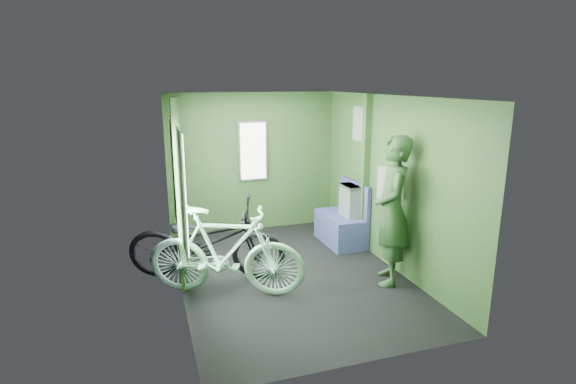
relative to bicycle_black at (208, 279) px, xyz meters
name	(u,v)px	position (x,y,z in m)	size (l,w,h in m)	color
room	(287,167)	(1.02, -0.15, 1.44)	(4.00, 4.02, 2.31)	black
bicycle_black	(208,279)	(0.00, 0.00, 0.00)	(0.69, 1.99, 1.05)	black
bicycle_mint	(227,296)	(0.15, -0.53, 0.00)	(0.52, 1.85, 1.11)	#A0E6C5
passenger	(392,211)	(2.18, -0.75, 0.93)	(0.68, 0.80, 1.86)	#2B4A28
waste_box	(352,215)	(2.31, 0.61, 0.47)	(0.28, 0.39, 0.95)	slate
bench_seat	(342,225)	(2.20, 0.70, 0.29)	(0.53, 0.93, 0.97)	navy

